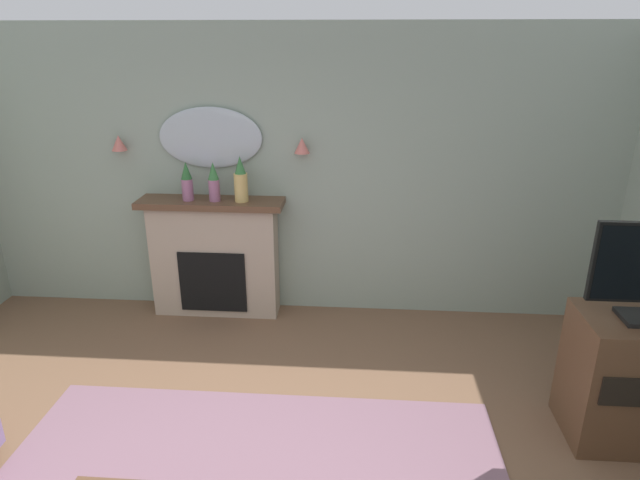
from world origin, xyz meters
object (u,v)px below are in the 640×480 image
(tv_cabinet, at_px, (634,379))
(fireplace, at_px, (215,258))
(mantel_vase_left, at_px, (214,182))
(wall_sconce_left, at_px, (119,143))
(wall_sconce_right, at_px, (302,145))
(wall_mirror, at_px, (210,138))
(mantel_vase_centre, at_px, (187,182))
(mantel_vase_right, at_px, (241,181))

(tv_cabinet, bearing_deg, fireplace, 154.14)
(mantel_vase_left, distance_m, wall_sconce_left, 0.96)
(wall_sconce_left, distance_m, wall_sconce_right, 1.70)
(mantel_vase_left, height_order, wall_sconce_right, wall_sconce_right)
(fireplace, height_order, wall_mirror, wall_mirror)
(fireplace, height_order, mantel_vase_centre, mantel_vase_centre)
(wall_sconce_left, distance_m, tv_cabinet, 4.56)
(wall_mirror, bearing_deg, mantel_vase_centre, -139.64)
(mantel_vase_centre, xyz_separation_m, mantel_vase_left, (0.25, -0.00, 0.00))
(mantel_vase_left, distance_m, wall_mirror, 0.41)
(wall_mirror, height_order, tv_cabinet, wall_mirror)
(fireplace, xyz_separation_m, tv_cabinet, (3.23, -1.56, -0.12))
(mantel_vase_right, distance_m, wall_mirror, 0.50)
(wall_mirror, bearing_deg, mantel_vase_right, -29.54)
(mantel_vase_centre, xyz_separation_m, mantel_vase_right, (0.50, -0.00, 0.01))
(mantel_vase_left, bearing_deg, mantel_vase_right, -0.00)
(mantel_vase_right, bearing_deg, mantel_vase_centre, 180.00)
(mantel_vase_left, relative_size, tv_cabinet, 0.40)
(mantel_vase_right, bearing_deg, wall_mirror, 150.46)
(mantel_vase_centre, distance_m, tv_cabinet, 3.86)
(mantel_vase_right, relative_size, wall_sconce_left, 3.00)
(mantel_vase_centre, relative_size, tv_cabinet, 0.40)
(mantel_vase_left, distance_m, wall_sconce_right, 0.87)
(mantel_vase_right, xyz_separation_m, wall_sconce_left, (-1.15, 0.12, 0.31))
(wall_sconce_right, height_order, tv_cabinet, wall_sconce_right)
(mantel_vase_left, distance_m, tv_cabinet, 3.64)
(fireplace, relative_size, wall_sconce_right, 9.71)
(mantel_vase_centre, height_order, mantel_vase_left, same)
(mantel_vase_centre, bearing_deg, tv_cabinet, -24.14)
(wall_mirror, xyz_separation_m, wall_sconce_left, (-0.85, -0.05, -0.05))
(tv_cabinet, bearing_deg, wall_sconce_left, 157.90)
(tv_cabinet, bearing_deg, mantel_vase_left, 154.20)
(wall_mirror, distance_m, wall_sconce_left, 0.85)
(wall_sconce_right, bearing_deg, mantel_vase_left, -171.47)
(wall_sconce_left, bearing_deg, fireplace, -6.16)
(mantel_vase_centre, relative_size, wall_mirror, 0.38)
(fireplace, distance_m, mantel_vase_centre, 0.79)
(mantel_vase_centre, relative_size, mantel_vase_left, 1.00)
(mantel_vase_right, height_order, wall_mirror, wall_mirror)
(mantel_vase_right, distance_m, tv_cabinet, 3.42)
(fireplace, height_order, wall_sconce_left, wall_sconce_left)
(wall_sconce_left, xyz_separation_m, tv_cabinet, (4.08, -1.66, -1.21))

